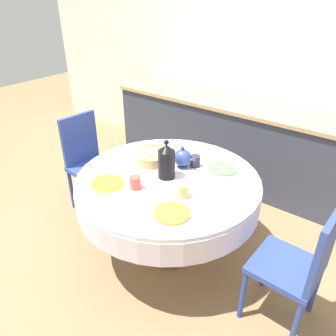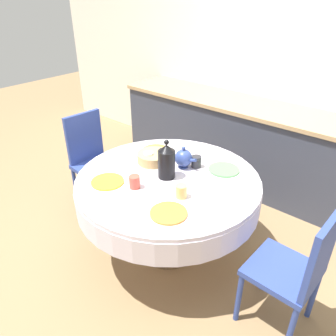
{
  "view_description": "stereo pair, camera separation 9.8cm",
  "coord_description": "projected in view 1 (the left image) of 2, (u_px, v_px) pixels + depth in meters",
  "views": [
    {
      "loc": [
        1.28,
        -1.66,
        2.0
      ],
      "look_at": [
        0.0,
        0.0,
        0.81
      ],
      "focal_mm": 35.0,
      "sensor_mm": 36.0,
      "label": 1
    },
    {
      "loc": [
        1.35,
        -1.6,
        2.0
      ],
      "look_at": [
        0.0,
        0.0,
        0.81
      ],
      "focal_mm": 35.0,
      "sensor_mm": 36.0,
      "label": 2
    }
  ],
  "objects": [
    {
      "name": "ground_plane",
      "position": [
        168.0,
        250.0,
        2.81
      ],
      "size": [
        12.0,
        12.0,
        0.0
      ],
      "primitive_type": "plane",
      "color": "#8E704C"
    },
    {
      "name": "wall_back",
      "position": [
        273.0,
        60.0,
        3.41
      ],
      "size": [
        7.0,
        0.05,
        2.6
      ],
      "color": "silver",
      "rests_on": "ground_plane"
    },
    {
      "name": "kitchen_counter",
      "position": [
        249.0,
        145.0,
        3.59
      ],
      "size": [
        3.24,
        0.64,
        0.91
      ],
      "color": "#383D4C",
      "rests_on": "ground_plane"
    },
    {
      "name": "dining_table",
      "position": [
        168.0,
        191.0,
        2.51
      ],
      "size": [
        1.39,
        1.39,
        0.73
      ],
      "color": "brown",
      "rests_on": "ground_plane"
    },
    {
      "name": "chair_left",
      "position": [
        300.0,
        263.0,
        1.98
      ],
      "size": [
        0.41,
        0.41,
        0.94
      ],
      "rotation": [
        0.0,
        0.0,
        1.54
      ],
      "color": "#2D428E",
      "rests_on": "ground_plane"
    },
    {
      "name": "chair_right",
      "position": [
        88.0,
        159.0,
        3.16
      ],
      "size": [
        0.43,
        0.43,
        0.94
      ],
      "rotation": [
        0.0,
        0.0,
        -1.65
      ],
      "color": "#2D428E",
      "rests_on": "ground_plane"
    },
    {
      "name": "plate_near_left",
      "position": [
        108.0,
        183.0,
        2.37
      ],
      "size": [
        0.24,
        0.24,
        0.01
      ],
      "primitive_type": "cylinder",
      "color": "yellow",
      "rests_on": "dining_table"
    },
    {
      "name": "cup_near_left",
      "position": [
        135.0,
        183.0,
        2.3
      ],
      "size": [
        0.08,
        0.08,
        0.09
      ],
      "primitive_type": "cylinder",
      "color": "#CC4C3D",
      "rests_on": "dining_table"
    },
    {
      "name": "plate_near_right",
      "position": [
        172.0,
        213.0,
        2.06
      ],
      "size": [
        0.24,
        0.24,
        0.01
      ],
      "primitive_type": "cylinder",
      "color": "orange",
      "rests_on": "dining_table"
    },
    {
      "name": "cup_near_right",
      "position": [
        183.0,
        191.0,
        2.2
      ],
      "size": [
        0.08,
        0.08,
        0.09
      ],
      "primitive_type": "cylinder",
      "color": "#DBB766",
      "rests_on": "dining_table"
    },
    {
      "name": "plate_far_left",
      "position": [
        153.0,
        151.0,
        2.82
      ],
      "size": [
        0.24,
        0.24,
        0.01
      ],
      "primitive_type": "cylinder",
      "color": "orange",
      "rests_on": "dining_table"
    },
    {
      "name": "cup_far_left",
      "position": [
        147.0,
        158.0,
        2.62
      ],
      "size": [
        0.08,
        0.08,
        0.09
      ],
      "primitive_type": "cylinder",
      "color": "white",
      "rests_on": "dining_table"
    },
    {
      "name": "plate_far_right",
      "position": [
        223.0,
        168.0,
        2.56
      ],
      "size": [
        0.24,
        0.24,
        0.01
      ],
      "primitive_type": "cylinder",
      "color": "#5BA85B",
      "rests_on": "dining_table"
    },
    {
      "name": "cup_far_right",
      "position": [
        195.0,
        161.0,
        2.58
      ],
      "size": [
        0.08,
        0.08,
        0.09
      ],
      "primitive_type": "cylinder",
      "color": "#28282D",
      "rests_on": "dining_table"
    },
    {
      "name": "coffee_carafe",
      "position": [
        167.0,
        161.0,
        2.4
      ],
      "size": [
        0.13,
        0.13,
        0.3
      ],
      "color": "black",
      "rests_on": "dining_table"
    },
    {
      "name": "teapot",
      "position": [
        183.0,
        158.0,
        2.55
      ],
      "size": [
        0.19,
        0.14,
        0.18
      ],
      "color": "#33478E",
      "rests_on": "dining_table"
    },
    {
      "name": "bread_basket",
      "position": [
        152.0,
        158.0,
        2.64
      ],
      "size": [
        0.26,
        0.26,
        0.08
      ],
      "primitive_type": "cylinder",
      "color": "tan",
      "rests_on": "dining_table"
    }
  ]
}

